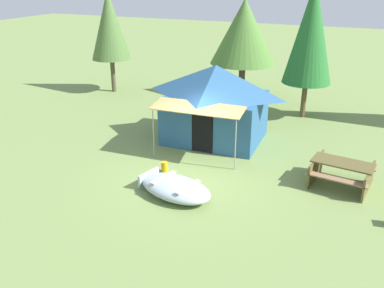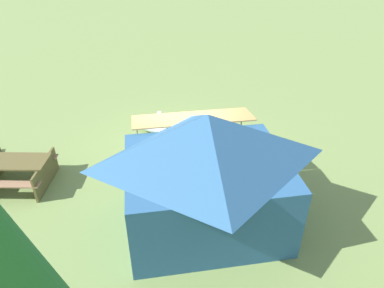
% 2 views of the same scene
% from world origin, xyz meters
% --- Properties ---
extents(ground_plane, '(80.00, 80.00, 0.00)m').
position_xyz_m(ground_plane, '(0.00, 0.00, 0.00)').
color(ground_plane, olive).
extents(beached_rowboat, '(2.51, 1.81, 0.47)m').
position_xyz_m(beached_rowboat, '(0.11, -1.63, 0.24)').
color(beached_rowboat, '#A4B8BD').
rests_on(beached_rowboat, ground_plane).
extents(canvas_cabin_tent, '(3.77, 3.93, 2.81)m').
position_xyz_m(canvas_cabin_tent, '(-0.39, 2.81, 1.45)').
color(canvas_cabin_tent, '#2C5A88').
rests_on(canvas_cabin_tent, ground_plane).
extents(picnic_table, '(1.90, 1.71, 0.76)m').
position_xyz_m(picnic_table, '(4.31, 0.83, 0.48)').
color(picnic_table, brown).
rests_on(picnic_table, ground_plane).
extents(fuel_can, '(0.24, 0.24, 0.34)m').
position_xyz_m(fuel_can, '(-0.85, -0.42, 0.17)').
color(fuel_can, orange).
rests_on(fuel_can, ground_plane).
extents(pine_tree_back_left, '(3.15, 3.15, 4.72)m').
position_xyz_m(pine_tree_back_left, '(-1.18, 8.68, 3.19)').
color(pine_tree_back_left, '#4D3429').
rests_on(pine_tree_back_left, ground_plane).
extents(pine_tree_back_right, '(2.01, 2.01, 5.70)m').
position_xyz_m(pine_tree_back_right, '(2.18, 6.78, 3.60)').
color(pine_tree_back_right, brown).
rests_on(pine_tree_back_right, ground_plane).
extents(pine_tree_side, '(1.96, 1.96, 5.04)m').
position_xyz_m(pine_tree_side, '(-7.62, 7.04, 3.36)').
color(pine_tree_side, '#4C4631').
rests_on(pine_tree_side, ground_plane).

